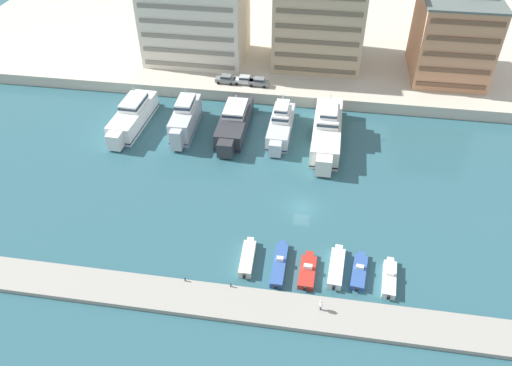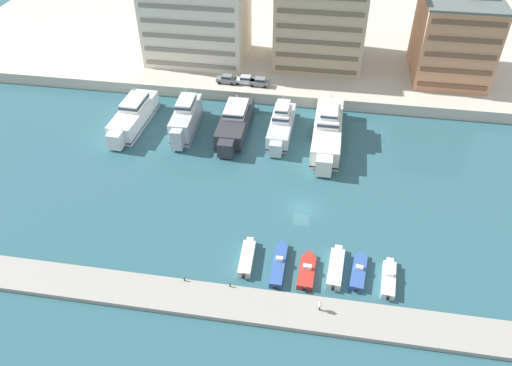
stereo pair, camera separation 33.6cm
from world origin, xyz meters
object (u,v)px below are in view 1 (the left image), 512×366
Objects in this scene: car_grey_far_left at (226,79)px; car_grey_mid_left at (259,82)px; yacht_white_far_left at (133,116)px; car_silver_left at (244,80)px; motorboat_blue_center at (359,271)px; motorboat_cream_far_left at (248,258)px; motorboat_red_mid_left at (307,271)px; yacht_ivory_center at (327,130)px; yacht_charcoal_mid_left at (234,122)px; motorboat_white_center_left at (336,267)px; pedestrian_near_edge at (321,305)px; yacht_silver_left at (185,119)px; motorboat_white_center_right at (389,278)px; motorboat_blue_left at (279,264)px; yacht_silver_center_left at (281,124)px.

car_grey_far_left is 6.91m from car_grey_mid_left.
yacht_white_far_left reaches higher than car_silver_left.
car_grey_far_left reaches higher than motorboat_blue_center.
motorboat_red_mid_left is (8.28, -0.98, -0.11)m from motorboat_cream_far_left.
yacht_charcoal_mid_left is at bearing 177.67° from yacht_ivory_center.
motorboat_white_center_left is 7.54m from pedestrian_near_edge.
yacht_silver_left is 3.56× the size of car_grey_far_left.
yacht_charcoal_mid_left is (8.99, 1.33, -0.68)m from yacht_silver_left.
car_silver_left reaches higher than motorboat_white_center_left.
car_silver_left is (-27.48, 46.49, 2.80)m from motorboat_white_center_right.
car_grey_far_left is at bearing 124.08° from motorboat_white_center_right.
yacht_silver_left is 2.17× the size of motorboat_blue_center.
motorboat_blue_center is at bearing -35.92° from yacht_white_far_left.
car_grey_far_left reaches higher than motorboat_blue_left.
yacht_silver_center_left is (27.98, 1.49, -0.02)m from yacht_white_far_left.
car_grey_mid_left is 2.60× the size of pedestrian_near_edge.
car_grey_mid_left is at bearing 135.68° from yacht_ivory_center.
yacht_charcoal_mid_left is 4.40× the size of car_grey_far_left.
car_grey_far_left reaches higher than pedestrian_near_edge.
motorboat_cream_far_left is at bearing -74.92° from car_grey_far_left.
motorboat_white_center_right is 55.93m from car_grey_far_left.
motorboat_blue_center is at bearing -65.97° from yacht_silver_center_left.
yacht_ivory_center reaches higher than motorboat_red_mid_left.
yacht_white_far_left is 2.60× the size of motorboat_blue_center.
motorboat_blue_left reaches higher than motorboat_cream_far_left.
car_grey_mid_left reaches higher than pedestrian_near_edge.
yacht_charcoal_mid_left is at bearing -87.71° from car_silver_left.
yacht_silver_center_left is 2.36× the size of motorboat_red_mid_left.
motorboat_cream_far_left is 19.01m from motorboat_white_center_right.
car_grey_far_left is at bearing 113.20° from pedestrian_near_edge.
yacht_ivory_center is (36.49, 0.52, 0.30)m from yacht_white_far_left.
yacht_ivory_center is 32.24m from motorboat_red_mid_left.
motorboat_blue_center is 1.67× the size of car_silver_left.
motorboat_white_center_right is (9.73, -31.80, -1.82)m from yacht_ivory_center.
motorboat_blue_left is at bearing 171.81° from motorboat_red_mid_left.
yacht_silver_left is 2.10× the size of motorboat_cream_far_left.
car_silver_left is (-12.92, 46.31, 2.82)m from motorboat_blue_left.
yacht_silver_center_left is at bearing 119.09° from motorboat_white_center_right.
motorboat_blue_left is at bearing 179.29° from motorboat_white_center_right.
car_grey_mid_left reaches higher than motorboat_white_center_left.
yacht_ivory_center is 5.24× the size of car_grey_far_left.
yacht_silver_left is 46.48m from pedestrian_near_edge.
yacht_silver_center_left is 3.78× the size of car_grey_mid_left.
yacht_ivory_center is at bearing 1.39° from yacht_silver_left.
car_silver_left is at bearing 105.59° from motorboat_blue_left.
yacht_charcoal_mid_left is 4.42× the size of car_grey_mid_left.
yacht_charcoal_mid_left is at bearing 103.94° from motorboat_cream_far_left.
motorboat_blue_center is (5.83, -31.18, -1.87)m from yacht_ivory_center.
yacht_silver_center_left reaches higher than yacht_charcoal_mid_left.
motorboat_blue_left is at bearing -74.41° from car_silver_left.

